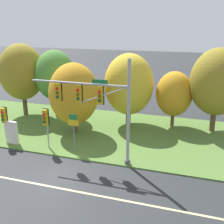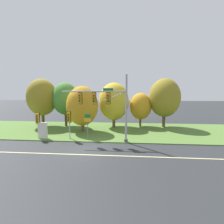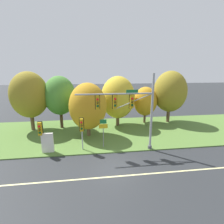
{
  "view_description": "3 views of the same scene",
  "coord_description": "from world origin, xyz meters",
  "px_view_note": "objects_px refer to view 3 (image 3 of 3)",
  "views": [
    {
      "loc": [
        8.31,
        -14.29,
        9.7
      ],
      "look_at": [
        2.35,
        4.52,
        3.25
      ],
      "focal_mm": 45.0,
      "sensor_mm": 36.0,
      "label": 1
    },
    {
      "loc": [
        4.14,
        -16.07,
        5.82
      ],
      "look_at": [
        2.4,
        3.8,
        3.29
      ],
      "focal_mm": 28.0,
      "sensor_mm": 36.0,
      "label": 2
    },
    {
      "loc": [
        -1.85,
        -12.57,
        7.85
      ],
      "look_at": [
        0.42,
        4.18,
        3.64
      ],
      "focal_mm": 28.0,
      "sensor_mm": 36.0,
      "label": 3
    }
  ],
  "objects_px": {
    "route_sign_post": "(103,129)",
    "tree_tall_centre": "(145,101)",
    "traffic_signal_mast": "(129,107)",
    "pedestrian_signal_near_kerb": "(82,127)",
    "tree_right_far": "(170,92)",
    "tree_nearest_road": "(29,95)",
    "tree_behind_signpost": "(88,106)",
    "tree_left_of_mast": "(60,96)",
    "pedestrian_signal_further_along": "(40,131)",
    "info_kiosk": "(48,143)",
    "tree_mid_verge": "(118,98)"
  },
  "relations": [
    {
      "from": "tree_tall_centre",
      "to": "tree_right_far",
      "type": "distance_m",
      "value": 3.84
    },
    {
      "from": "pedestrian_signal_further_along",
      "to": "tree_behind_signpost",
      "type": "bearing_deg",
      "value": 40.94
    },
    {
      "from": "tree_left_of_mast",
      "to": "tree_tall_centre",
      "type": "height_order",
      "value": "tree_left_of_mast"
    },
    {
      "from": "tree_tall_centre",
      "to": "info_kiosk",
      "type": "xyz_separation_m",
      "value": [
        -12.04,
        -7.89,
        -2.23
      ]
    },
    {
      "from": "tree_nearest_road",
      "to": "tree_right_far",
      "type": "relative_size",
      "value": 1.0
    },
    {
      "from": "traffic_signal_mast",
      "to": "tree_mid_verge",
      "type": "relative_size",
      "value": 1.08
    },
    {
      "from": "tree_nearest_road",
      "to": "tree_mid_verge",
      "type": "height_order",
      "value": "tree_nearest_road"
    },
    {
      "from": "tree_nearest_road",
      "to": "tree_behind_signpost",
      "type": "xyz_separation_m",
      "value": [
        7.16,
        -2.96,
        -1.02
      ]
    },
    {
      "from": "traffic_signal_mast",
      "to": "tree_nearest_road",
      "type": "distance_m",
      "value": 13.21
    },
    {
      "from": "pedestrian_signal_near_kerb",
      "to": "pedestrian_signal_further_along",
      "type": "relative_size",
      "value": 1.07
    },
    {
      "from": "traffic_signal_mast",
      "to": "tree_behind_signpost",
      "type": "relative_size",
      "value": 1.18
    },
    {
      "from": "tree_behind_signpost",
      "to": "info_kiosk",
      "type": "height_order",
      "value": "tree_behind_signpost"
    },
    {
      "from": "pedestrian_signal_further_along",
      "to": "route_sign_post",
      "type": "relative_size",
      "value": 1.03
    },
    {
      "from": "traffic_signal_mast",
      "to": "tree_tall_centre",
      "type": "height_order",
      "value": "traffic_signal_mast"
    },
    {
      "from": "tree_behind_signpost",
      "to": "tree_mid_verge",
      "type": "height_order",
      "value": "tree_mid_verge"
    },
    {
      "from": "tree_left_of_mast",
      "to": "info_kiosk",
      "type": "bearing_deg",
      "value": -92.17
    },
    {
      "from": "info_kiosk",
      "to": "tree_nearest_road",
      "type": "bearing_deg",
      "value": 115.99
    },
    {
      "from": "pedestrian_signal_near_kerb",
      "to": "info_kiosk",
      "type": "height_order",
      "value": "pedestrian_signal_near_kerb"
    },
    {
      "from": "info_kiosk",
      "to": "tree_tall_centre",
      "type": "bearing_deg",
      "value": 33.23
    },
    {
      "from": "route_sign_post",
      "to": "tree_behind_signpost",
      "type": "relative_size",
      "value": 0.47
    },
    {
      "from": "traffic_signal_mast",
      "to": "tree_tall_centre",
      "type": "xyz_separation_m",
      "value": [
        4.36,
        8.44,
        -1.17
      ]
    },
    {
      "from": "tree_right_far",
      "to": "pedestrian_signal_near_kerb",
      "type": "bearing_deg",
      "value": -147.81
    },
    {
      "from": "pedestrian_signal_further_along",
      "to": "tree_nearest_road",
      "type": "height_order",
      "value": "tree_nearest_road"
    },
    {
      "from": "traffic_signal_mast",
      "to": "info_kiosk",
      "type": "relative_size",
      "value": 3.87
    },
    {
      "from": "info_kiosk",
      "to": "tree_mid_verge",
      "type": "bearing_deg",
      "value": 42.27
    },
    {
      "from": "tree_nearest_road",
      "to": "pedestrian_signal_near_kerb",
      "type": "bearing_deg",
      "value": -45.98
    },
    {
      "from": "pedestrian_signal_further_along",
      "to": "tree_tall_centre",
      "type": "bearing_deg",
      "value": 32.06
    },
    {
      "from": "tree_left_of_mast",
      "to": "pedestrian_signal_near_kerb",
      "type": "bearing_deg",
      "value": -67.63
    },
    {
      "from": "pedestrian_signal_near_kerb",
      "to": "pedestrian_signal_further_along",
      "type": "distance_m",
      "value": 3.79
    },
    {
      "from": "tree_left_of_mast",
      "to": "tree_nearest_road",
      "type": "bearing_deg",
      "value": -173.2
    },
    {
      "from": "pedestrian_signal_near_kerb",
      "to": "info_kiosk",
      "type": "xyz_separation_m",
      "value": [
        -3.23,
        -0.01,
        -1.43
      ]
    },
    {
      "from": "tree_left_of_mast",
      "to": "info_kiosk",
      "type": "distance_m",
      "value": 7.97
    },
    {
      "from": "route_sign_post",
      "to": "tree_tall_centre",
      "type": "bearing_deg",
      "value": 47.86
    },
    {
      "from": "tree_nearest_road",
      "to": "pedestrian_signal_further_along",
      "type": "bearing_deg",
      "value": -67.87
    },
    {
      "from": "traffic_signal_mast",
      "to": "tree_tall_centre",
      "type": "bearing_deg",
      "value": 62.7
    },
    {
      "from": "pedestrian_signal_near_kerb",
      "to": "tree_nearest_road",
      "type": "relative_size",
      "value": 0.44
    },
    {
      "from": "tree_mid_verge",
      "to": "tree_right_far",
      "type": "relative_size",
      "value": 0.91
    },
    {
      "from": "tree_tall_centre",
      "to": "pedestrian_signal_further_along",
      "type": "bearing_deg",
      "value": -147.94
    },
    {
      "from": "tree_left_of_mast",
      "to": "tree_right_far",
      "type": "xyz_separation_m",
      "value": [
        15.36,
        0.61,
        0.18
      ]
    },
    {
      "from": "tree_left_of_mast",
      "to": "tree_right_far",
      "type": "height_order",
      "value": "tree_right_far"
    },
    {
      "from": "tree_nearest_road",
      "to": "tree_tall_centre",
      "type": "relative_size",
      "value": 1.42
    },
    {
      "from": "route_sign_post",
      "to": "tree_mid_verge",
      "type": "relative_size",
      "value": 0.43
    },
    {
      "from": "route_sign_post",
      "to": "tree_right_far",
      "type": "relative_size",
      "value": 0.39
    },
    {
      "from": "tree_nearest_road",
      "to": "tree_left_of_mast",
      "type": "height_order",
      "value": "tree_nearest_road"
    },
    {
      "from": "pedestrian_signal_near_kerb",
      "to": "tree_tall_centre",
      "type": "height_order",
      "value": "tree_tall_centre"
    },
    {
      "from": "route_sign_post",
      "to": "info_kiosk",
      "type": "bearing_deg",
      "value": -175.0
    },
    {
      "from": "traffic_signal_mast",
      "to": "pedestrian_signal_near_kerb",
      "type": "distance_m",
      "value": 4.9
    },
    {
      "from": "tree_tall_centre",
      "to": "info_kiosk",
      "type": "bearing_deg",
      "value": -146.77
    },
    {
      "from": "pedestrian_signal_further_along",
      "to": "tree_left_of_mast",
      "type": "relative_size",
      "value": 0.44
    },
    {
      "from": "tree_mid_verge",
      "to": "info_kiosk",
      "type": "bearing_deg",
      "value": -137.73
    }
  ]
}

